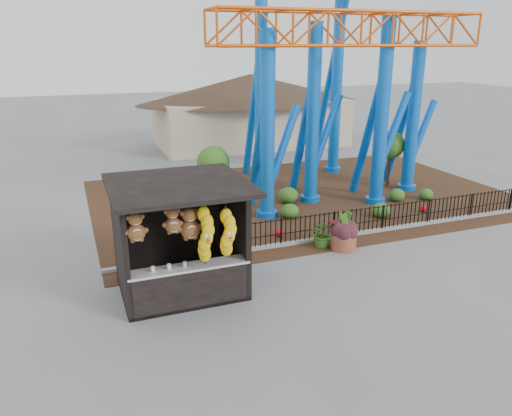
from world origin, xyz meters
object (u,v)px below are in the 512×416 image
object	(u,v)px
prize_booth	(182,241)
terracotta_planter	(343,241)
potted_plant	(323,234)
roller_coaster	(328,44)

from	to	relation	value
prize_booth	terracotta_planter	bearing A→B (deg)	11.80
potted_plant	terracotta_planter	bearing A→B (deg)	-16.73
prize_booth	potted_plant	size ratio (longest dim) A/B	3.63
prize_booth	terracotta_planter	distance (m)	5.89
prize_booth	potted_plant	xyz separation A→B (m)	(5.08, 1.56, -1.05)
prize_booth	terracotta_planter	world-z (taller)	prize_booth
terracotta_planter	potted_plant	world-z (taller)	potted_plant
potted_plant	roller_coaster	bearing A→B (deg)	80.60
roller_coaster	potted_plant	world-z (taller)	roller_coaster
prize_booth	terracotta_planter	xyz separation A→B (m)	(5.63, 1.18, -1.25)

